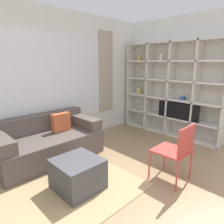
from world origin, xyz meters
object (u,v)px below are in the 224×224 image
object	(u,v)px
couch_main	(48,142)
ottoman	(78,174)
folding_chair	(177,148)
shelving_unit	(172,90)

from	to	relation	value
couch_main	ottoman	xyz separation A→B (m)	(-0.16, -1.13, -0.08)
ottoman	couch_main	bearing A→B (deg)	81.87
folding_chair	couch_main	bearing A→B (deg)	-64.63
couch_main	folding_chair	world-z (taller)	folding_chair
couch_main	folding_chair	bearing A→B (deg)	-64.63
shelving_unit	couch_main	xyz separation A→B (m)	(-2.74, 0.84, -0.77)
shelving_unit	ottoman	distance (m)	3.03
shelving_unit	couch_main	world-z (taller)	shelving_unit
ottoman	folding_chair	bearing A→B (deg)	-37.64
folding_chair	shelving_unit	bearing A→B (deg)	-147.81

